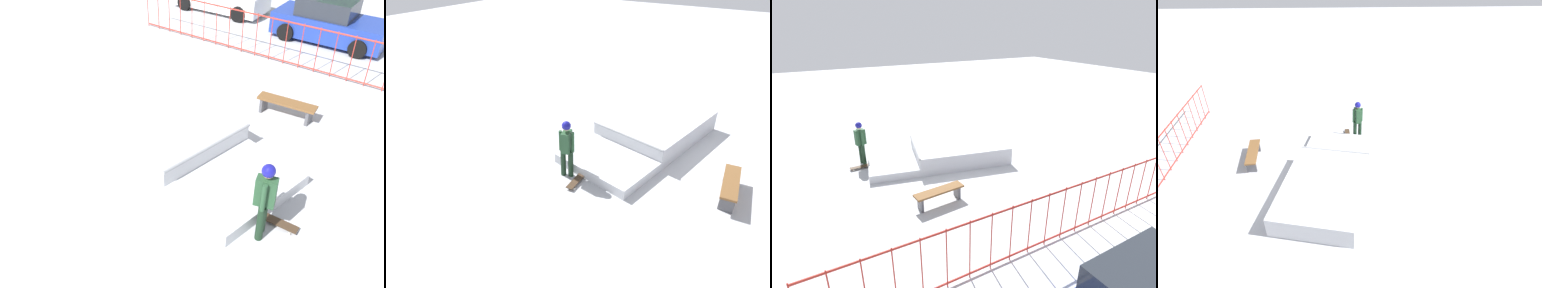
# 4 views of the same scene
# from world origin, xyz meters

# --- Properties ---
(ground_plane) EXTENTS (60.00, 60.00, 0.00)m
(ground_plane) POSITION_xyz_m (0.00, 0.00, 0.00)
(ground_plane) COLOR #B7BABF
(skate_ramp) EXTENTS (5.81, 3.63, 0.74)m
(skate_ramp) POSITION_xyz_m (0.16, -0.33, 0.32)
(skate_ramp) COLOR silver
(skate_ramp) RESTS_ON ground
(skater) EXTENTS (0.43, 0.43, 1.73)m
(skater) POSITION_xyz_m (3.30, -1.55, 1.01)
(skater) COLOR black
(skater) RESTS_ON ground
(skateboard) EXTENTS (0.81, 0.29, 0.09)m
(skateboard) POSITION_xyz_m (3.49, -1.13, 0.08)
(skateboard) COLOR #3F2D1E
(skateboard) RESTS_ON ground
(perimeter_fence) EXTENTS (11.51, 0.19, 1.50)m
(perimeter_fence) POSITION_xyz_m (-0.00, 5.55, 0.77)
(perimeter_fence) COLOR #B22D23
(perimeter_fence) RESTS_ON ground
(park_bench) EXTENTS (1.63, 0.56, 0.48)m
(park_bench) POSITION_xyz_m (1.82, 2.55, 0.36)
(park_bench) COLOR brown
(park_bench) RESTS_ON ground
(parked_car_blue) EXTENTS (4.14, 2.00, 1.60)m
(parked_car_blue) POSITION_xyz_m (0.70, 8.31, 0.72)
(parked_car_blue) COLOR #1E3899
(parked_car_blue) RESTS_ON ground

